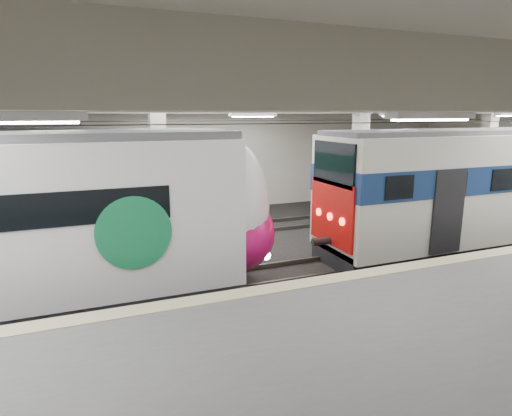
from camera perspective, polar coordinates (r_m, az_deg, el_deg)
name	(u,v)px	position (r m, az deg, el deg)	size (l,w,h in m)	color
station_hall	(305,182)	(11.26, 6.52, 3.51)	(36.00, 24.00, 5.75)	black
modern_emu	(30,227)	(11.95, -27.88, -2.29)	(14.16, 2.92, 4.55)	white
older_rer	(486,186)	(18.22, 28.28, 2.60)	(13.47, 2.97, 4.44)	beige
far_train	(6,192)	(17.48, -30.37, 1.84)	(13.80, 2.90, 4.41)	white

